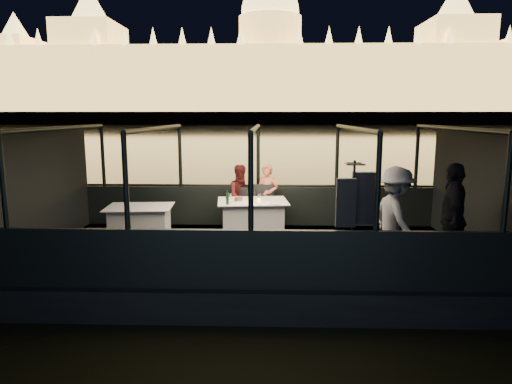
{
  "coord_description": "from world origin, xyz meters",
  "views": [
    {
      "loc": [
        0.27,
        -8.41,
        3.05
      ],
      "look_at": [
        0.0,
        0.4,
        1.55
      ],
      "focal_mm": 32.0,
      "sensor_mm": 36.0,
      "label": 1
    }
  ],
  "objects_px": {
    "person_woman_coral": "(267,195)",
    "passenger_stripe": "(395,219)",
    "dining_table_aft": "(140,221)",
    "coat_stand": "(352,225)",
    "wine_bottle": "(227,197)",
    "dining_table_central": "(253,218)",
    "chair_port_right": "(263,211)",
    "chair_port_left": "(246,211)",
    "passenger_dark": "(452,222)",
    "person_man_maroon": "(242,195)"
  },
  "relations": [
    {
      "from": "coat_stand",
      "to": "wine_bottle",
      "type": "height_order",
      "value": "coat_stand"
    },
    {
      "from": "chair_port_right",
      "to": "dining_table_central",
      "type": "bearing_deg",
      "value": -112.65
    },
    {
      "from": "person_woman_coral",
      "to": "passenger_stripe",
      "type": "bearing_deg",
      "value": -30.23
    },
    {
      "from": "chair_port_right",
      "to": "chair_port_left",
      "type": "bearing_deg",
      "value": -176.94
    },
    {
      "from": "dining_table_aft",
      "to": "passenger_stripe",
      "type": "xyz_separation_m",
      "value": [
        4.73,
        -1.65,
        0.47
      ]
    },
    {
      "from": "chair_port_left",
      "to": "person_man_maroon",
      "type": "xyz_separation_m",
      "value": [
        -0.12,
        0.27,
        0.3
      ]
    },
    {
      "from": "dining_table_central",
      "to": "person_woman_coral",
      "type": "xyz_separation_m",
      "value": [
        0.3,
        0.72,
        0.36
      ]
    },
    {
      "from": "dining_table_central",
      "to": "passenger_stripe",
      "type": "distance_m",
      "value": 3.19
    },
    {
      "from": "person_man_maroon",
      "to": "chair_port_left",
      "type": "bearing_deg",
      "value": -91.35
    },
    {
      "from": "chair_port_left",
      "to": "passenger_dark",
      "type": "distance_m",
      "value": 4.35
    },
    {
      "from": "chair_port_left",
      "to": "passenger_dark",
      "type": "height_order",
      "value": "passenger_dark"
    },
    {
      "from": "dining_table_central",
      "to": "chair_port_right",
      "type": "bearing_deg",
      "value": 64.29
    },
    {
      "from": "person_woman_coral",
      "to": "wine_bottle",
      "type": "bearing_deg",
      "value": -102.9
    },
    {
      "from": "coat_stand",
      "to": "passenger_stripe",
      "type": "xyz_separation_m",
      "value": [
        0.81,
        0.61,
        -0.05
      ]
    },
    {
      "from": "chair_port_left",
      "to": "wine_bottle",
      "type": "distance_m",
      "value": 1.04
    },
    {
      "from": "person_woman_coral",
      "to": "wine_bottle",
      "type": "relative_size",
      "value": 5.04
    },
    {
      "from": "dining_table_aft",
      "to": "chair_port_right",
      "type": "bearing_deg",
      "value": 17.84
    },
    {
      "from": "coat_stand",
      "to": "person_woman_coral",
      "type": "bearing_deg",
      "value": 111.65
    },
    {
      "from": "dining_table_aft",
      "to": "chair_port_left",
      "type": "xyz_separation_m",
      "value": [
        2.14,
        0.81,
        0.06
      ]
    },
    {
      "from": "passenger_stripe",
      "to": "wine_bottle",
      "type": "bearing_deg",
      "value": 49.34
    },
    {
      "from": "coat_stand",
      "to": "person_woman_coral",
      "type": "distance_m",
      "value": 3.59
    },
    {
      "from": "chair_port_right",
      "to": "coat_stand",
      "type": "xyz_separation_m",
      "value": [
        1.41,
        -3.07,
        0.45
      ]
    },
    {
      "from": "coat_stand",
      "to": "wine_bottle",
      "type": "bearing_deg",
      "value": 133.88
    },
    {
      "from": "coat_stand",
      "to": "wine_bottle",
      "type": "distance_m",
      "value": 3.05
    },
    {
      "from": "dining_table_central",
      "to": "chair_port_right",
      "type": "relative_size",
      "value": 1.45
    },
    {
      "from": "dining_table_aft",
      "to": "wine_bottle",
      "type": "bearing_deg",
      "value": -1.9
    },
    {
      "from": "passenger_dark",
      "to": "person_woman_coral",
      "type": "bearing_deg",
      "value": -114.83
    },
    {
      "from": "passenger_dark",
      "to": "wine_bottle",
      "type": "xyz_separation_m",
      "value": [
        -3.79,
        1.75,
        0.06
      ]
    },
    {
      "from": "passenger_dark",
      "to": "wine_bottle",
      "type": "height_order",
      "value": "passenger_dark"
    },
    {
      "from": "passenger_stripe",
      "to": "wine_bottle",
      "type": "distance_m",
      "value": 3.33
    },
    {
      "from": "dining_table_aft",
      "to": "passenger_dark",
      "type": "distance_m",
      "value": 5.9
    },
    {
      "from": "coat_stand",
      "to": "person_woman_coral",
      "type": "height_order",
      "value": "coat_stand"
    },
    {
      "from": "dining_table_aft",
      "to": "chair_port_left",
      "type": "relative_size",
      "value": 1.43
    },
    {
      "from": "chair_port_right",
      "to": "passenger_stripe",
      "type": "height_order",
      "value": "passenger_stripe"
    },
    {
      "from": "passenger_dark",
      "to": "coat_stand",
      "type": "bearing_deg",
      "value": -55.94
    },
    {
      "from": "dining_table_aft",
      "to": "chair_port_right",
      "type": "relative_size",
      "value": 1.32
    },
    {
      "from": "dining_table_central",
      "to": "wine_bottle",
      "type": "bearing_deg",
      "value": -139.3
    },
    {
      "from": "coat_stand",
      "to": "person_man_maroon",
      "type": "distance_m",
      "value": 3.84
    },
    {
      "from": "chair_port_right",
      "to": "wine_bottle",
      "type": "distance_m",
      "value": 1.21
    },
    {
      "from": "passenger_dark",
      "to": "wine_bottle",
      "type": "relative_size",
      "value": 6.24
    },
    {
      "from": "chair_port_left",
      "to": "coat_stand",
      "type": "xyz_separation_m",
      "value": [
        1.78,
        -3.07,
        0.45
      ]
    },
    {
      "from": "dining_table_central",
      "to": "passenger_dark",
      "type": "relative_size",
      "value": 0.8
    },
    {
      "from": "dining_table_central",
      "to": "passenger_stripe",
      "type": "bearing_deg",
      "value": -39.52
    },
    {
      "from": "person_man_maroon",
      "to": "wine_bottle",
      "type": "relative_size",
      "value": 4.97
    },
    {
      "from": "dining_table_aft",
      "to": "wine_bottle",
      "type": "height_order",
      "value": "wine_bottle"
    },
    {
      "from": "dining_table_aft",
      "to": "passenger_stripe",
      "type": "relative_size",
      "value": 0.77
    },
    {
      "from": "person_woman_coral",
      "to": "passenger_dark",
      "type": "bearing_deg",
      "value": -22.2
    },
    {
      "from": "person_man_maroon",
      "to": "passenger_dark",
      "type": "relative_size",
      "value": 0.8
    },
    {
      "from": "dining_table_central",
      "to": "dining_table_aft",
      "type": "bearing_deg",
      "value": -171.11
    },
    {
      "from": "chair_port_left",
      "to": "person_man_maroon",
      "type": "relative_size",
      "value": 0.64
    }
  ]
}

